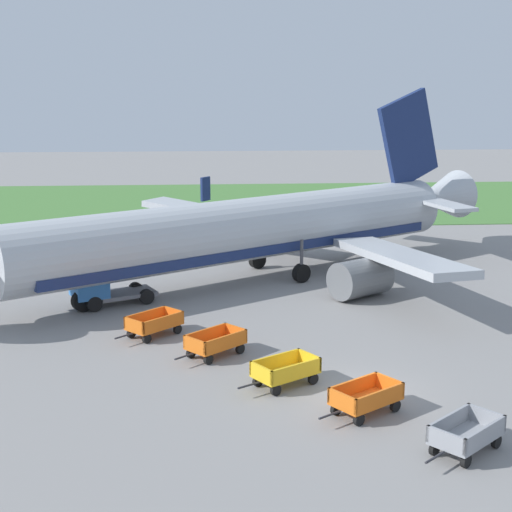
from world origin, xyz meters
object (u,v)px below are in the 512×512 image
Objects in this scene: airplane at (260,229)px; baggage_cart_far_end at (154,324)px; baggage_cart_second_in_row at (366,398)px; baggage_cart_fourth_in_row at (215,343)px; baggage_cart_nearest at (466,434)px; service_truck_beside_carts at (98,286)px; baggage_cart_third_in_row at (285,371)px.

baggage_cart_far_end is (-5.77, -10.49, -2.45)m from airplane.
baggage_cart_second_in_row is 12.25m from baggage_cart_far_end.
baggage_cart_fourth_in_row is 1.02× the size of baggage_cart_far_end.
baggage_cart_nearest is at bearing -49.19° from baggage_cart_far_end.
baggage_cart_fourth_in_row is at bearing -102.44° from airplane.
airplane is 10.66× the size of baggage_cart_fourth_in_row.
baggage_cart_fourth_in_row is at bearing 129.72° from baggage_cart_nearest.
baggage_cart_fourth_in_row is 10.12m from service_truck_beside_carts.
service_truck_beside_carts reaches higher than baggage_cart_nearest.
service_truck_beside_carts is (-6.06, 8.09, 0.50)m from baggage_cart_fourth_in_row.
airplane is 23.46m from baggage_cart_nearest.
baggage_cart_third_in_row is 8.44m from baggage_cart_far_end.
airplane is at bearing 77.56° from baggage_cart_fourth_in_row.
baggage_cart_second_in_row is 0.70× the size of service_truck_beside_carts.
baggage_cart_far_end is (-8.06, 9.22, 0.00)m from baggage_cart_second_in_row.
service_truck_beside_carts reaches higher than baggage_cart_third_in_row.
airplane is 9.91× the size of baggage_cart_third_in_row.
baggage_cart_second_in_row is 18.32m from service_truck_beside_carts.
airplane is at bearing 30.44° from service_truck_beside_carts.
airplane reaches higher than baggage_cart_nearest.
baggage_cart_nearest and baggage_cart_far_end have the same top height.
baggage_cart_far_end is 0.65× the size of service_truck_beside_carts.
service_truck_beside_carts is at bearing -149.56° from airplane.
baggage_cart_nearest is at bearing -77.94° from airplane.
service_truck_beside_carts reaches higher than baggage_cart_far_end.
baggage_cart_third_in_row is 0.71× the size of service_truck_beside_carts.
service_truck_beside_carts is (-11.30, 14.41, 0.50)m from baggage_cart_second_in_row.
baggage_cart_third_in_row and baggage_cart_far_end have the same top height.
baggage_cart_fourth_in_row is (-2.95, -13.39, -2.45)m from airplane.
baggage_cart_nearest is 0.95× the size of baggage_cart_second_in_row.
service_truck_beside_carts is at bearing 128.11° from baggage_cart_second_in_row.
baggage_cart_second_in_row and baggage_cart_third_in_row have the same top height.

